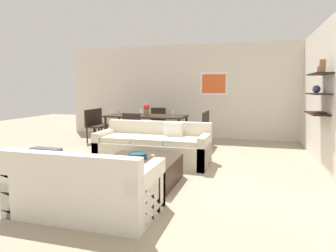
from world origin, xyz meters
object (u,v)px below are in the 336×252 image
(wine_glass_foot, at_px, (141,111))
(centerpiece_vase, at_px, (147,109))
(dining_chair_left_near, at_px, (93,124))
(dining_table, at_px, (147,118))
(wine_glass_right_near, at_px, (173,112))
(dining_chair_right_far, at_px, (203,125))
(dining_chair_head, at_px, (157,121))
(sofa_beige, at_px, (154,148))
(coffee_table, at_px, (141,171))
(dining_chair_foot, at_px, (134,129))
(wine_glass_left_near, at_px, (118,111))
(loveseat_white, at_px, (85,188))
(dining_chair_left_far, at_px, (101,122))
(candle_jar, at_px, (153,158))
(dining_chair_right_near, at_px, (200,128))
(decorative_bowl, at_px, (138,155))

(wine_glass_foot, distance_m, centerpiece_vase, 0.38)
(dining_chair_left_near, relative_size, centerpiece_vase, 2.89)
(dining_table, relative_size, wine_glass_right_near, 13.76)
(dining_chair_right_far, bearing_deg, dining_chair_head, 155.11)
(centerpiece_vase, bearing_deg, dining_chair_right_far, 9.93)
(sofa_beige, xyz_separation_m, coffee_table, (0.21, -1.24, -0.10))
(dining_chair_foot, height_order, wine_glass_left_near, wine_glass_left_near)
(wine_glass_left_near, bearing_deg, loveseat_white, -69.65)
(dining_chair_left_far, bearing_deg, wine_glass_foot, -23.52)
(candle_jar, bearing_deg, wine_glass_right_near, 99.41)
(dining_table, bearing_deg, wine_glass_right_near, -8.95)
(sofa_beige, bearing_deg, dining_chair_foot, 131.06)
(loveseat_white, height_order, wine_glass_right_near, wine_glass_right_near)
(wine_glass_left_near, bearing_deg, centerpiece_vase, 6.10)
(loveseat_white, xyz_separation_m, wine_glass_left_near, (-1.54, 4.15, 0.57))
(dining_chair_head, bearing_deg, dining_chair_right_far, -24.89)
(candle_jar, height_order, wine_glass_right_near, wine_glass_right_near)
(dining_chair_foot, bearing_deg, centerpiece_vase, 88.97)
(candle_jar, xyz_separation_m, wine_glass_left_near, (-1.99, 3.02, 0.44))
(dining_table, xyz_separation_m, dining_chair_left_far, (-1.44, 0.21, -0.18))
(dining_chair_right_near, relative_size, dining_chair_left_near, 1.00)
(dining_chair_right_near, bearing_deg, coffee_table, -98.23)
(dining_table, relative_size, wine_glass_foot, 11.11)
(wine_glass_left_near, height_order, centerpiece_vase, centerpiece_vase)
(candle_jar, height_order, centerpiece_vase, centerpiece_vase)
(decorative_bowl, xyz_separation_m, dining_chair_right_near, (0.47, 2.82, 0.08))
(dining_chair_foot, xyz_separation_m, dining_chair_left_near, (-1.44, 0.67, 0.00))
(loveseat_white, bearing_deg, dining_chair_foot, 103.22)
(dining_chair_foot, height_order, dining_chair_right_far, same)
(sofa_beige, xyz_separation_m, centerpiece_vase, (-0.80, 1.78, 0.62))
(dining_chair_right_near, xyz_separation_m, dining_chair_foot, (-1.44, -0.67, 0.00))
(centerpiece_vase, bearing_deg, wine_glass_right_near, -6.35)
(coffee_table, xyz_separation_m, wine_glass_left_near, (-1.77, 2.94, 0.67))
(wine_glass_right_near, bearing_deg, decorative_bowl, -85.65)
(dining_chair_left_near, distance_m, dining_chair_right_far, 2.91)
(candle_jar, xyz_separation_m, dining_chair_left_near, (-2.68, 2.92, 0.08))
(centerpiece_vase, bearing_deg, dining_chair_head, 90.95)
(loveseat_white, xyz_separation_m, dining_chair_left_far, (-2.23, 4.47, 0.21))
(candle_jar, xyz_separation_m, dining_chair_foot, (-1.24, 2.25, 0.08))
(coffee_table, bearing_deg, dining_chair_right_far, 82.83)
(decorative_bowl, relative_size, wine_glass_foot, 1.55)
(dining_chair_head, xyz_separation_m, wine_glass_foot, (-0.00, -1.29, 0.38))
(decorative_bowl, bearing_deg, dining_chair_left_near, 130.41)
(loveseat_white, height_order, dining_chair_left_near, dining_chair_left_near)
(loveseat_white, height_order, wine_glass_foot, wine_glass_foot)
(dining_chair_right_far, bearing_deg, wine_glass_right_near, -154.60)
(decorative_bowl, bearing_deg, dining_chair_right_far, 81.71)
(loveseat_white, xyz_separation_m, coffee_table, (0.23, 1.21, -0.10))
(decorative_bowl, xyz_separation_m, centerpiece_vase, (-0.95, 3.00, 0.49))
(wine_glass_foot, bearing_deg, dining_table, 90.00)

